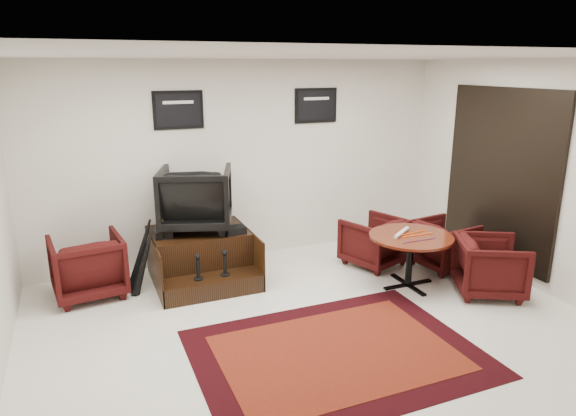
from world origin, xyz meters
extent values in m
plane|color=silver|center=(0.00, 0.00, 0.00)|extent=(6.00, 6.00, 0.00)
cube|color=beige|center=(0.00, 2.50, 1.40)|extent=(6.00, 0.02, 2.80)
cube|color=beige|center=(0.00, -2.50, 1.40)|extent=(6.00, 0.02, 2.80)
cube|color=beige|center=(3.00, 0.00, 1.40)|extent=(0.02, 5.00, 2.80)
cube|color=white|center=(0.00, 0.00, 2.80)|extent=(6.00, 5.00, 0.02)
cube|color=black|center=(2.97, 0.70, 1.30)|extent=(0.05, 1.90, 2.30)
cube|color=black|center=(2.96, 0.70, 1.30)|extent=(0.02, 1.72, 2.12)
cube|color=black|center=(2.97, 0.70, 1.30)|extent=(0.03, 0.05, 2.12)
cube|color=black|center=(-0.90, 2.48, 2.15)|extent=(0.66, 0.03, 0.50)
cube|color=black|center=(-0.90, 2.46, 2.15)|extent=(0.58, 0.01, 0.42)
cube|color=silver|center=(-0.90, 2.46, 2.25)|extent=(0.40, 0.00, 0.04)
cube|color=black|center=(1.10, 2.48, 2.15)|extent=(0.66, 0.03, 0.50)
cube|color=black|center=(1.10, 2.46, 2.15)|extent=(0.58, 0.01, 0.42)
cube|color=silver|center=(1.10, 2.46, 2.25)|extent=(0.40, 0.00, 0.04)
cube|color=black|center=(-0.05, -0.45, 0.00)|extent=(2.72, 2.04, 0.01)
cube|color=#60130D|center=(-0.05, -0.45, 0.01)|extent=(2.23, 1.55, 0.01)
cube|color=black|center=(-0.83, 1.96, 0.32)|extent=(1.24, 0.92, 0.64)
cube|color=black|center=(-0.83, 1.31, 0.11)|extent=(1.24, 0.37, 0.23)
cube|color=black|center=(-1.44, 1.77, 0.32)|extent=(0.02, 1.29, 0.64)
cube|color=black|center=(-0.21, 1.77, 0.32)|extent=(0.02, 1.29, 0.64)
cylinder|color=black|center=(-0.99, 1.31, 0.24)|extent=(0.11, 0.11, 0.02)
cylinder|color=black|center=(-0.99, 1.31, 0.37)|extent=(0.04, 0.04, 0.24)
sphere|color=black|center=(-0.99, 1.31, 0.52)|extent=(0.07, 0.07, 0.07)
cylinder|color=black|center=(-0.66, 1.31, 0.24)|extent=(0.11, 0.11, 0.02)
cylinder|color=black|center=(-0.66, 1.31, 0.37)|extent=(0.04, 0.04, 0.24)
sphere|color=black|center=(-0.66, 1.31, 0.52)|extent=(0.07, 0.07, 0.07)
imported|color=black|center=(-0.83, 2.01, 1.10)|extent=(1.11, 1.07, 0.92)
cube|color=black|center=(-1.35, 1.86, 0.69)|extent=(0.11, 0.26, 0.10)
cube|color=black|center=(-1.23, 1.85, 0.69)|extent=(0.11, 0.26, 0.10)
cube|color=black|center=(-0.43, 1.63, 0.69)|extent=(0.29, 0.21, 0.09)
imported|color=black|center=(-2.21, 1.89, 0.41)|extent=(0.89, 0.85, 0.83)
cylinder|color=#431109|center=(1.55, 0.62, 0.66)|extent=(1.04, 1.04, 0.03)
cylinder|color=black|center=(1.55, 0.62, 0.34)|extent=(0.08, 0.08, 0.61)
cube|color=black|center=(1.55, 0.62, 0.01)|extent=(0.69, 0.06, 0.03)
cube|color=black|center=(1.55, 0.62, 0.01)|extent=(0.06, 0.69, 0.03)
imported|color=black|center=(1.52, 1.43, 0.38)|extent=(0.92, 0.89, 0.75)
imported|color=black|center=(2.36, 0.97, 0.37)|extent=(0.76, 0.80, 0.74)
imported|color=black|center=(2.32, 0.06, 0.39)|extent=(0.98, 1.00, 0.78)
cylinder|color=silver|center=(1.46, 0.70, 0.70)|extent=(0.37, 0.28, 0.05)
cylinder|color=#FA560D|center=(1.61, 0.58, 0.68)|extent=(0.45, 0.02, 0.01)
cylinder|color=#FA560D|center=(1.61, 0.68, 0.68)|extent=(0.45, 0.06, 0.01)
cylinder|color=#4C1933|center=(1.31, 0.41, 0.68)|extent=(0.09, 0.05, 0.01)
cylinder|color=#4C1933|center=(1.37, 0.41, 0.68)|extent=(0.09, 0.05, 0.01)
cylinder|color=#4C1933|center=(1.43, 0.41, 0.68)|extent=(0.09, 0.05, 0.01)
cylinder|color=#4C1933|center=(1.49, 0.41, 0.68)|extent=(0.09, 0.05, 0.01)
cylinder|color=#4C1933|center=(1.55, 0.41, 0.68)|extent=(0.09, 0.05, 0.01)
cylinder|color=#4C1933|center=(1.61, 0.41, 0.68)|extent=(0.09, 0.05, 0.01)
cylinder|color=#4C1933|center=(1.67, 0.41, 0.68)|extent=(0.09, 0.05, 0.01)
cylinder|color=#4C1933|center=(1.73, 0.41, 0.68)|extent=(0.09, 0.05, 0.01)
camera|label=1|loc=(-2.19, -4.37, 2.72)|focal=32.00mm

